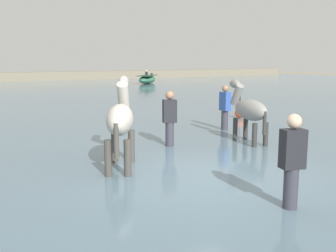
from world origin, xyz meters
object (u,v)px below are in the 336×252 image
object	(u,v)px
boat_mid_channel	(147,79)
person_spectator_far	(225,111)
horse_trailing_grey	(249,111)
channel_buoy	(240,113)
person_wading_close	(170,123)
horse_lead_pinto	(120,122)
person_onlooker_left	(292,169)

from	to	relation	value
boat_mid_channel	person_spectator_far	bearing A→B (deg)	-113.42
horse_trailing_grey	channel_buoy	size ratio (longest dim) A/B	2.28
person_wading_close	horse_trailing_grey	bearing A→B (deg)	-19.20
person_spectator_far	horse_lead_pinto	bearing A→B (deg)	-153.65
boat_mid_channel	horse_trailing_grey	bearing A→B (deg)	-113.26
horse_trailing_grey	channel_buoy	distance (m)	4.35
horse_trailing_grey	person_spectator_far	world-z (taller)	horse_trailing_grey
person_onlooker_left	person_spectator_far	size ratio (longest dim) A/B	1.00
horse_lead_pinto	person_onlooker_left	world-z (taller)	horse_lead_pinto
horse_lead_pinto	channel_buoy	distance (m)	7.50
horse_lead_pinto	person_wading_close	world-z (taller)	horse_lead_pinto
boat_mid_channel	person_onlooker_left	bearing A→B (deg)	-115.12
horse_trailing_grey	person_onlooker_left	distance (m)	4.47
horse_trailing_grey	channel_buoy	bearing A→B (deg)	50.68
horse_lead_pinto	person_onlooker_left	size ratio (longest dim) A/B	1.24
channel_buoy	person_spectator_far	bearing A→B (deg)	-141.73
horse_trailing_grey	horse_lead_pinto	bearing A→B (deg)	-172.85
person_onlooker_left	horse_trailing_grey	bearing A→B (deg)	54.05
person_onlooker_left	person_spectator_far	world-z (taller)	same
horse_lead_pinto	person_wading_close	distance (m)	2.15
horse_lead_pinto	boat_mid_channel	xyz separation A→B (m)	(13.89, 24.14, -0.53)
boat_mid_channel	person_wading_close	bearing A→B (deg)	-117.70
horse_trailing_grey	person_spectator_far	bearing A→B (deg)	68.76
person_wading_close	person_onlooker_left	distance (m)	4.33
boat_mid_channel	person_wading_close	world-z (taller)	person_wading_close
boat_mid_channel	person_wading_close	xyz separation A→B (m)	(-12.08, -23.01, 0.20)
person_wading_close	person_onlooker_left	bearing A→B (deg)	-99.47
channel_buoy	horse_lead_pinto	bearing A→B (deg)	-149.47
boat_mid_channel	person_wading_close	size ratio (longest dim) A/B	2.14
horse_trailing_grey	person_wading_close	distance (m)	2.03
horse_lead_pinto	channel_buoy	bearing A→B (deg)	30.53
person_wading_close	boat_mid_channel	bearing A→B (deg)	62.30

